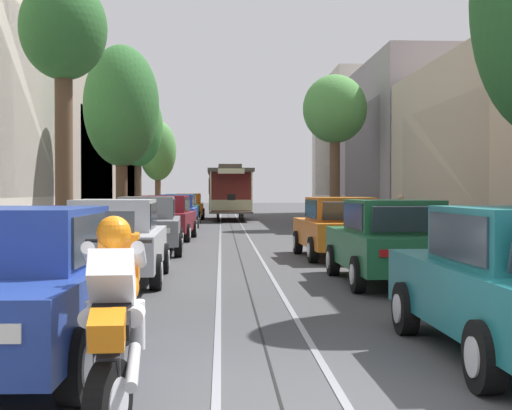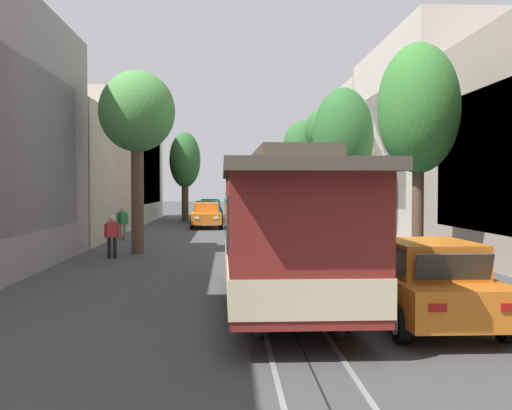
{
  "view_description": "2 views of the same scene",
  "coord_description": "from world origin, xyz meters",
  "px_view_note": "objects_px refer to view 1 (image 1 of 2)",
  "views": [
    {
      "loc": [
        -0.49,
        -6.02,
        1.75
      ],
      "look_at": [
        0.46,
        14.36,
        1.36
      ],
      "focal_mm": 52.75,
      "sensor_mm": 36.0,
      "label": 1
    },
    {
      "loc": [
        1.17,
        52.02,
        2.58
      ],
      "look_at": [
        -0.5,
        14.34,
        1.47
      ],
      "focal_mm": 43.45,
      "sensor_mm": 36.0,
      "label": 2
    }
  ],
  "objects_px": {
    "parked_car_orange_far_left": "(188,206)",
    "parked_car_blue_fifth_left": "(176,212)",
    "cable_car_trolley": "(229,192)",
    "motorcycle_with_rider": "(115,312)",
    "street_tree_kerb_left_fourth": "(138,128)",
    "street_tree_kerb_right_second": "(335,112)",
    "street_tree_kerb_left_second": "(63,37)",
    "street_tree_kerb_left_far": "(158,152)",
    "parked_car_blue_near_left": "(15,287)",
    "pedestrian_on_left_pavement": "(63,219)",
    "parked_car_silver_second_left": "(114,240)",
    "street_tree_kerb_left_mid": "(121,107)",
    "parked_car_teal_sixth_left": "(181,209)",
    "parked_car_maroon_fourth_left": "(166,217)",
    "pedestrian_crossing_far": "(344,209)",
    "parked_car_orange_mid_right": "(339,227)",
    "parked_car_green_second_right": "(391,241)",
    "pedestrian_on_right_pavement": "(400,213)",
    "parked_car_grey_mid_left": "(147,225)"
  },
  "relations": [
    {
      "from": "pedestrian_crossing_far",
      "to": "parked_car_blue_fifth_left",
      "type": "bearing_deg",
      "value": -167.03
    },
    {
      "from": "parked_car_grey_mid_left",
      "to": "cable_car_trolley",
      "type": "height_order",
      "value": "cable_car_trolley"
    },
    {
      "from": "parked_car_grey_mid_left",
      "to": "parked_car_green_second_right",
      "type": "distance_m",
      "value": 8.85
    },
    {
      "from": "parked_car_blue_near_left",
      "to": "parked_car_grey_mid_left",
      "type": "bearing_deg",
      "value": 90.11
    },
    {
      "from": "parked_car_maroon_fourth_left",
      "to": "motorcycle_with_rider",
      "type": "xyz_separation_m",
      "value": [
        1.17,
        -21.22,
        0.03
      ]
    },
    {
      "from": "street_tree_kerb_left_second",
      "to": "street_tree_kerb_left_far",
      "type": "distance_m",
      "value": 29.3
    },
    {
      "from": "street_tree_kerb_left_far",
      "to": "parked_car_silver_second_left",
      "type": "bearing_deg",
      "value": -86.58
    },
    {
      "from": "parked_car_silver_second_left",
      "to": "street_tree_kerb_left_far",
      "type": "height_order",
      "value": "street_tree_kerb_left_far"
    },
    {
      "from": "cable_car_trolley",
      "to": "pedestrian_on_left_pavement",
      "type": "distance_m",
      "value": 24.22
    },
    {
      "from": "street_tree_kerb_right_second",
      "to": "parked_car_blue_fifth_left",
      "type": "bearing_deg",
      "value": -178.21
    },
    {
      "from": "motorcycle_with_rider",
      "to": "pedestrian_crossing_far",
      "type": "xyz_separation_m",
      "value": [
        6.66,
        29.93,
        0.03
      ]
    },
    {
      "from": "cable_car_trolley",
      "to": "motorcycle_with_rider",
      "type": "relative_size",
      "value": 4.73
    },
    {
      "from": "street_tree_kerb_left_fourth",
      "to": "pedestrian_crossing_far",
      "type": "bearing_deg",
      "value": -17.75
    },
    {
      "from": "parked_car_orange_far_left",
      "to": "parked_car_blue_fifth_left",
      "type": "bearing_deg",
      "value": -89.99
    },
    {
      "from": "street_tree_kerb_left_fourth",
      "to": "cable_car_trolley",
      "type": "xyz_separation_m",
      "value": [
        4.77,
        6.58,
        -3.32
      ]
    },
    {
      "from": "parked_car_silver_second_left",
      "to": "parked_car_orange_mid_right",
      "type": "xyz_separation_m",
      "value": [
        5.11,
        4.78,
        0.0
      ]
    },
    {
      "from": "parked_car_orange_far_left",
      "to": "street_tree_kerb_left_fourth",
      "type": "relative_size",
      "value": 0.62
    },
    {
      "from": "parked_car_blue_fifth_left",
      "to": "parked_car_orange_mid_right",
      "type": "relative_size",
      "value": 0.99
    },
    {
      "from": "parked_car_teal_sixth_left",
      "to": "street_tree_kerb_right_second",
      "type": "bearing_deg",
      "value": -39.63
    },
    {
      "from": "parked_car_maroon_fourth_left",
      "to": "parked_car_orange_mid_right",
      "type": "height_order",
      "value": "same"
    },
    {
      "from": "pedestrian_on_left_pavement",
      "to": "street_tree_kerb_left_mid",
      "type": "bearing_deg",
      "value": 83.89
    },
    {
      "from": "parked_car_blue_near_left",
      "to": "cable_car_trolley",
      "type": "xyz_separation_m",
      "value": [
        2.54,
        37.93,
        0.86
      ]
    },
    {
      "from": "pedestrian_on_left_pavement",
      "to": "pedestrian_on_right_pavement",
      "type": "relative_size",
      "value": 1.02
    },
    {
      "from": "parked_car_blue_near_left",
      "to": "pedestrian_on_left_pavement",
      "type": "xyz_separation_m",
      "value": [
        -2.49,
        14.25,
        0.13
      ]
    },
    {
      "from": "parked_car_green_second_right",
      "to": "parked_car_blue_fifth_left",
      "type": "bearing_deg",
      "value": 104.82
    },
    {
      "from": "parked_car_blue_near_left",
      "to": "street_tree_kerb_left_far",
      "type": "bearing_deg",
      "value": 92.87
    },
    {
      "from": "street_tree_kerb_left_far",
      "to": "street_tree_kerb_left_fourth",
      "type": "bearing_deg",
      "value": -90.75
    },
    {
      "from": "motorcycle_with_rider",
      "to": "pedestrian_crossing_far",
      "type": "relative_size",
      "value": 1.25
    },
    {
      "from": "parked_car_blue_near_left",
      "to": "motorcycle_with_rider",
      "type": "xyz_separation_m",
      "value": [
        1.25,
        -1.83,
        0.03
      ]
    },
    {
      "from": "motorcycle_with_rider",
      "to": "pedestrian_on_left_pavement",
      "type": "distance_m",
      "value": 16.51
    },
    {
      "from": "street_tree_kerb_left_mid",
      "to": "parked_car_maroon_fourth_left",
      "type": "bearing_deg",
      "value": -45.47
    },
    {
      "from": "parked_car_blue_near_left",
      "to": "street_tree_kerb_left_fourth",
      "type": "distance_m",
      "value": 31.7
    },
    {
      "from": "parked_car_orange_mid_right",
      "to": "street_tree_kerb_left_second",
      "type": "bearing_deg",
      "value": 174.12
    },
    {
      "from": "parked_car_silver_second_left",
      "to": "street_tree_kerb_left_mid",
      "type": "distance_m",
      "value": 14.87
    },
    {
      "from": "parked_car_blue_near_left",
      "to": "street_tree_kerb_left_second",
      "type": "height_order",
      "value": "street_tree_kerb_left_second"
    },
    {
      "from": "parked_car_teal_sixth_left",
      "to": "street_tree_kerb_left_far",
      "type": "bearing_deg",
      "value": 102.15
    },
    {
      "from": "street_tree_kerb_left_mid",
      "to": "pedestrian_crossing_far",
      "type": "bearing_deg",
      "value": 35.43
    },
    {
      "from": "parked_car_orange_far_left",
      "to": "street_tree_kerb_left_mid",
      "type": "bearing_deg",
      "value": -95.56
    },
    {
      "from": "street_tree_kerb_left_mid",
      "to": "cable_car_trolley",
      "type": "xyz_separation_m",
      "value": [
        4.28,
        16.69,
        -3.26
      ]
    },
    {
      "from": "street_tree_kerb_left_fourth",
      "to": "street_tree_kerb_right_second",
      "type": "distance_m",
      "value": 10.62
    },
    {
      "from": "parked_car_grey_mid_left",
      "to": "pedestrian_crossing_far",
      "type": "bearing_deg",
      "value": 61.34
    },
    {
      "from": "parked_car_green_second_right",
      "to": "street_tree_kerb_left_far",
      "type": "relative_size",
      "value": 0.69
    },
    {
      "from": "parked_car_blue_near_left",
      "to": "parked_car_silver_second_left",
      "type": "distance_m",
      "value": 7.06
    },
    {
      "from": "street_tree_kerb_left_second",
      "to": "parked_car_orange_mid_right",
      "type": "bearing_deg",
      "value": -5.88
    },
    {
      "from": "parked_car_teal_sixth_left",
      "to": "parked_car_orange_far_left",
      "type": "xyz_separation_m",
      "value": [
        0.11,
        6.66,
        0.0
      ]
    },
    {
      "from": "street_tree_kerb_left_mid",
      "to": "parked_car_blue_fifth_left",
      "type": "bearing_deg",
      "value": 70.83
    },
    {
      "from": "parked_car_green_second_right",
      "to": "cable_car_trolley",
      "type": "height_order",
      "value": "cable_car_trolley"
    },
    {
      "from": "parked_car_blue_near_left",
      "to": "parked_car_orange_mid_right",
      "type": "relative_size",
      "value": 1.0
    },
    {
      "from": "cable_car_trolley",
      "to": "pedestrian_on_right_pavement",
      "type": "height_order",
      "value": "cable_car_trolley"
    },
    {
      "from": "parked_car_grey_mid_left",
      "to": "street_tree_kerb_left_fourth",
      "type": "xyz_separation_m",
      "value": [
        -2.21,
        17.75,
        4.18
      ]
    }
  ]
}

